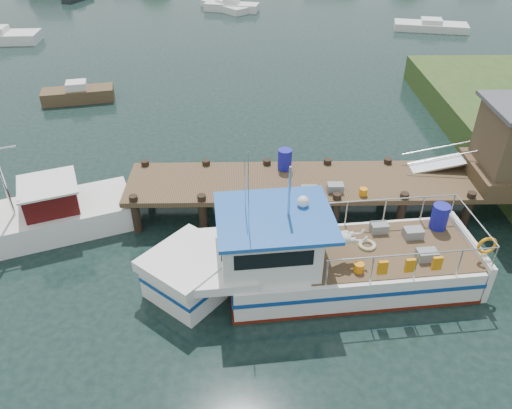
{
  "coord_description": "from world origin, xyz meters",
  "views": [
    {
      "loc": [
        -1.27,
        -16.6,
        11.6
      ],
      "look_at": [
        -1.0,
        -1.5,
        1.3
      ],
      "focal_mm": 35.0,
      "sensor_mm": 36.0,
      "label": 1
    }
  ],
  "objects_px": {
    "work_boat": "(30,219)",
    "moored_b": "(232,6)",
    "moored_c": "(431,26)",
    "lobster_boat": "(309,261)",
    "moored_d": "(225,6)",
    "dock": "(451,160)",
    "moored_rowboat": "(78,94)"
  },
  "relations": [
    {
      "from": "moored_c",
      "to": "lobster_boat",
      "type": "bearing_deg",
      "value": -91.58
    },
    {
      "from": "lobster_boat",
      "to": "moored_d",
      "type": "xyz_separation_m",
      "value": [
        -4.0,
        38.2,
        -0.63
      ]
    },
    {
      "from": "lobster_boat",
      "to": "work_boat",
      "type": "distance_m",
      "value": 10.53
    },
    {
      "from": "dock",
      "to": "work_boat",
      "type": "relative_size",
      "value": 2.08
    },
    {
      "from": "moored_rowboat",
      "to": "lobster_boat",
      "type": "bearing_deg",
      "value": -34.79
    },
    {
      "from": "dock",
      "to": "work_boat",
      "type": "xyz_separation_m",
      "value": [
        -15.95,
        -1.43,
        -1.57
      ]
    },
    {
      "from": "dock",
      "to": "moored_rowboat",
      "type": "bearing_deg",
      "value": 147.06
    },
    {
      "from": "dock",
      "to": "moored_c",
      "type": "distance_m",
      "value": 27.57
    },
    {
      "from": "moored_c",
      "to": "moored_d",
      "type": "bearing_deg",
      "value": 179.16
    },
    {
      "from": "moored_b",
      "to": "lobster_boat",
      "type": "bearing_deg",
      "value": -106.41
    },
    {
      "from": "moored_c",
      "to": "moored_d",
      "type": "xyz_separation_m",
      "value": [
        -17.58,
        7.51,
        0.0
      ]
    },
    {
      "from": "dock",
      "to": "work_boat",
      "type": "distance_m",
      "value": 16.09
    },
    {
      "from": "work_boat",
      "to": "moored_b",
      "type": "xyz_separation_m",
      "value": [
        6.74,
        34.88,
        -0.26
      ]
    },
    {
      "from": "work_boat",
      "to": "moored_b",
      "type": "bearing_deg",
      "value": 58.12
    },
    {
      "from": "dock",
      "to": "moored_c",
      "type": "height_order",
      "value": "dock"
    },
    {
      "from": "lobster_boat",
      "to": "moored_c",
      "type": "distance_m",
      "value": 33.57
    },
    {
      "from": "moored_c",
      "to": "moored_d",
      "type": "distance_m",
      "value": 19.12
    },
    {
      "from": "moored_b",
      "to": "moored_c",
      "type": "bearing_deg",
      "value": -44.15
    },
    {
      "from": "dock",
      "to": "moored_c",
      "type": "xyz_separation_m",
      "value": [
        7.76,
        26.39,
        -1.89
      ]
    },
    {
      "from": "dock",
      "to": "moored_d",
      "type": "bearing_deg",
      "value": 106.16
    },
    {
      "from": "work_boat",
      "to": "moored_d",
      "type": "height_order",
      "value": "work_boat"
    },
    {
      "from": "moored_b",
      "to": "moored_c",
      "type": "relative_size",
      "value": 0.85
    },
    {
      "from": "lobster_boat",
      "to": "work_boat",
      "type": "height_order",
      "value": "lobster_boat"
    },
    {
      "from": "moored_d",
      "to": "dock",
      "type": "bearing_deg",
      "value": -84.47
    },
    {
      "from": "moored_b",
      "to": "moored_c",
      "type": "distance_m",
      "value": 18.38
    },
    {
      "from": "moored_c",
      "to": "work_boat",
      "type": "bearing_deg",
      "value": -108.15
    },
    {
      "from": "moored_rowboat",
      "to": "moored_b",
      "type": "distance_m",
      "value": 23.55
    },
    {
      "from": "lobster_boat",
      "to": "moored_c",
      "type": "relative_size",
      "value": 1.82
    },
    {
      "from": "dock",
      "to": "lobster_boat",
      "type": "height_order",
      "value": "lobster_boat"
    },
    {
      "from": "work_boat",
      "to": "moored_d",
      "type": "relative_size",
      "value": 1.45
    },
    {
      "from": "work_boat",
      "to": "moored_b",
      "type": "relative_size",
      "value": 1.49
    },
    {
      "from": "work_boat",
      "to": "moored_rowboat",
      "type": "xyz_separation_m",
      "value": [
        -1.83,
        12.95,
        -0.24
      ]
    }
  ]
}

